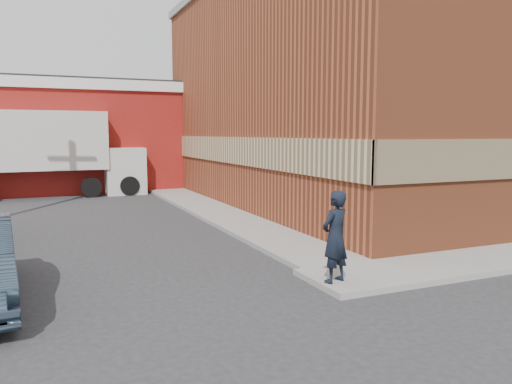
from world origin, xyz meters
name	(u,v)px	position (x,y,z in m)	size (l,w,h in m)	color
ground	(314,272)	(0.00, 0.00, 0.00)	(90.00, 90.00, 0.00)	#28282B
brick_building	(382,93)	(8.50, 9.00, 4.68)	(14.25, 18.25, 9.36)	#964526
sidewalk_west	(210,209)	(0.60, 9.00, 0.06)	(1.80, 18.00, 0.12)	gray
warehouse	(24,136)	(-6.00, 20.00, 2.81)	(16.30, 8.30, 5.60)	maroon
man	(335,237)	(-0.20, -1.12, 1.00)	(0.64, 0.42, 1.76)	black
box_truck	(54,148)	(-4.66, 16.01, 2.27)	(8.03, 2.60, 3.94)	beige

